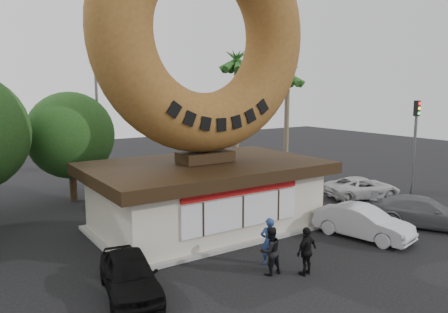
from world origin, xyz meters
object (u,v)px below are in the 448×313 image
Objects in this scene: giant_donut at (204,34)px; traffic_signal at (415,136)px; street_lamp at (100,125)px; person_left at (269,241)px; car_white at (362,188)px; donut_shop at (206,193)px; car_silver at (363,222)px; car_black at (130,274)px; person_right at (307,251)px; person_center at (270,251)px; car_grey at (423,212)px.

traffic_signal is at bearing -8.17° from giant_donut.
giant_donut is at bearing -79.49° from street_lamp.
car_white is (11.55, 4.83, -0.28)m from person_left.
traffic_signal is at bearing -8.10° from donut_shop.
street_lamp reaches higher than car_silver.
person_left is 0.45× the size of car_black.
donut_shop reaches higher than car_white.
person_left is 1.61m from person_right.
car_silver is at bearing -171.53° from person_center.
car_white is (6.01, 4.87, -0.08)m from car_silver.
traffic_signal is 1.20× the size of car_grey.
person_right is at bearing -7.77° from car_black.
person_center is 0.41× the size of car_silver.
donut_shop is 1.40× the size of street_lamp.
car_grey is at bearing -177.26° from person_center.
traffic_signal is 20.20m from car_black.
street_lamp is 16.40m from person_center.
person_center is 10.00m from car_grey.
giant_donut reaches higher than car_grey.
person_center is 13.33m from car_white.
car_white is (-2.75, 1.61, -3.21)m from traffic_signal.
donut_shop is 14.30m from traffic_signal.
person_left is at bearing 5.32° from car_black.
traffic_signal reaches higher than car_silver.
person_right is (0.54, -1.51, -0.03)m from person_left.
giant_donut is 10.78m from person_right.
car_silver reaches higher than car_grey.
street_lamp reaches higher than car_black.
person_left is 5.52m from car_black.
car_silver is 7.73m from car_white.
car_black is 17.55m from car_white.
giant_donut is at bearing 121.75° from car_silver.
street_lamp is 17.25m from person_right.
car_white is (13.11, -10.40, -3.83)m from street_lamp.
person_right is at bearing 133.05° from person_left.
car_black reaches higher than car_white.
person_center reaches higher than car_grey.
traffic_signal reaches higher than person_center.
donut_shop is at bearing -79.50° from street_lamp.
person_left reaches higher than car_grey.
person_right reaches higher than car_black.
car_silver is at bearing -45.11° from giant_donut.
car_black is at bearing 17.08° from person_left.
person_left is 9.47m from car_grey.
person_right is 6.39m from car_black.
car_silver is at bearing -45.02° from donut_shop.
donut_shop reaches higher than person_left.
person_center reaches higher than car_silver.
person_right is 0.38× the size of car_white.
person_left is (-0.30, -5.22, -0.83)m from donut_shop.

